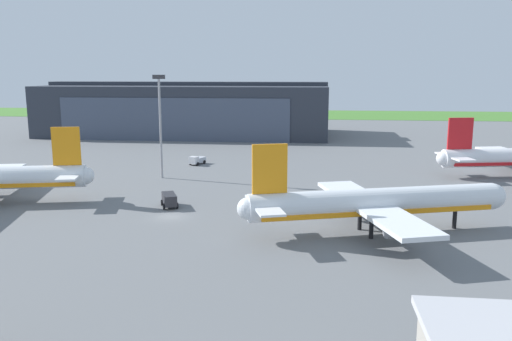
# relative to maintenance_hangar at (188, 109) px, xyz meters

# --- Properties ---
(ground_plane) EXTENTS (440.00, 440.00, 0.00)m
(ground_plane) POSITION_rel_maintenance_hangar_xyz_m (22.13, -101.04, -8.33)
(ground_plane) COLOR slate
(grass_field_strip) EXTENTS (440.00, 56.00, 0.08)m
(grass_field_strip) POSITION_rel_maintenance_hangar_xyz_m (22.13, 87.87, -8.29)
(grass_field_strip) COLOR #467D30
(grass_field_strip) RESTS_ON ground_plane
(maintenance_hangar) EXTENTS (93.43, 38.39, 17.58)m
(maintenance_hangar) POSITION_rel_maintenance_hangar_xyz_m (0.00, 0.00, 0.00)
(maintenance_hangar) COLOR #2D333D
(maintenance_hangar) RESTS_ON ground_plane
(airliner_near_left) EXTENTS (35.22, 28.40, 12.18)m
(airliner_near_left) POSITION_rel_maintenance_hangar_xyz_m (50.99, -105.87, -4.26)
(airliner_near_left) COLOR silver
(airliner_near_left) RESTS_ON ground_plane
(fuel_bowser) EXTENTS (3.35, 4.98, 2.02)m
(fuel_bowser) POSITION_rel_maintenance_hangar_xyz_m (16.29, -58.05, -7.29)
(fuel_bowser) COLOR silver
(fuel_bowser) RESTS_ON ground_plane
(ops_van) EXTENTS (3.52, 4.74, 2.09)m
(ops_van) POSITION_rel_maintenance_hangar_xyz_m (20.51, -95.68, -7.11)
(ops_van) COLOR #28282D
(ops_van) RESTS_ON ground_plane
(apron_light_mast) EXTENTS (2.40, 0.50, 20.26)m
(apron_light_mast) POSITION_rel_maintenance_hangar_xyz_m (12.77, -73.73, 3.46)
(apron_light_mast) COLOR #99999E
(apron_light_mast) RESTS_ON ground_plane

